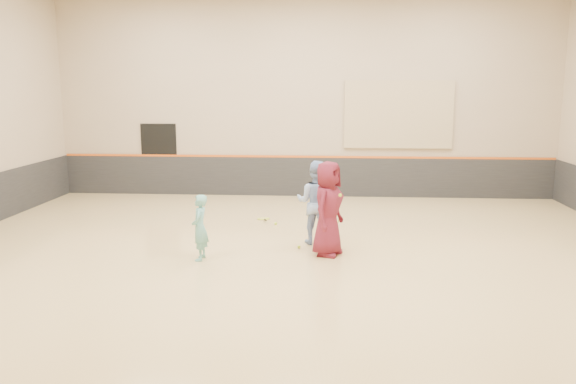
# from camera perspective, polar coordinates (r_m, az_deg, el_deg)

# --- Properties ---
(room) EXTENTS (15.04, 12.04, 6.22)m
(room) POSITION_cam_1_polar(r_m,az_deg,el_deg) (11.30, 0.40, -2.05)
(room) COLOR tan
(room) RESTS_ON ground
(wainscot_back) EXTENTS (14.90, 0.04, 1.20)m
(wainscot_back) POSITION_cam_1_polar(r_m,az_deg,el_deg) (17.20, 1.63, 1.57)
(wainscot_back) COLOR #232326
(wainscot_back) RESTS_ON floor
(accent_stripe) EXTENTS (14.90, 0.03, 0.06)m
(accent_stripe) POSITION_cam_1_polar(r_m,az_deg,el_deg) (17.11, 1.64, 3.61)
(accent_stripe) COLOR #D85914
(accent_stripe) RESTS_ON wall_back
(acoustic_panel) EXTENTS (3.20, 0.08, 2.00)m
(acoustic_panel) POSITION_cam_1_polar(r_m,az_deg,el_deg) (17.11, 11.16, 7.72)
(acoustic_panel) COLOR tan
(acoustic_panel) RESTS_ON wall_back
(doorway) EXTENTS (1.10, 0.05, 2.20)m
(doorway) POSITION_cam_1_polar(r_m,az_deg,el_deg) (17.90, -12.93, 3.27)
(doorway) COLOR black
(doorway) RESTS_ON floor
(girl) EXTENTS (0.31, 0.47, 1.28)m
(girl) POSITION_cam_1_polar(r_m,az_deg,el_deg) (10.91, -8.95, -3.59)
(girl) COLOR #69B6B1
(girl) RESTS_ON floor
(instructor) EXTENTS (1.01, 0.87, 1.78)m
(instructor) POSITION_cam_1_polar(r_m,az_deg,el_deg) (11.89, 2.86, -1.06)
(instructor) COLOR #90ADDF
(instructor) RESTS_ON floor
(young_man) EXTENTS (0.91, 1.08, 1.88)m
(young_man) POSITION_cam_1_polar(r_m,az_deg,el_deg) (11.07, 4.08, -1.69)
(young_man) COLOR maroon
(young_man) RESTS_ON floor
(held_racket) EXTENTS (0.53, 0.53, 0.53)m
(held_racket) POSITION_cam_1_polar(r_m,az_deg,el_deg) (11.67, 4.49, -2.73)
(held_racket) COLOR #95B928
(held_racket) RESTS_ON instructor
(spare_racket) EXTENTS (0.71, 0.71, 0.12)m
(spare_racket) POSITION_cam_1_polar(r_m,az_deg,el_deg) (14.23, -2.52, -2.55)
(spare_racket) COLOR #C4DF31
(spare_racket) RESTS_ON floor
(ball_under_racket) EXTENTS (0.07, 0.07, 0.07)m
(ball_under_racket) POSITION_cam_1_polar(r_m,az_deg,el_deg) (11.67, 1.12, -5.59)
(ball_under_racket) COLOR #ADCC2F
(ball_under_racket) RESTS_ON floor
(ball_in_hand) EXTENTS (0.07, 0.07, 0.07)m
(ball_in_hand) POSITION_cam_1_polar(r_m,az_deg,el_deg) (10.77, 5.33, -0.32)
(ball_in_hand) COLOR #BFD732
(ball_in_hand) RESTS_ON young_man
(ball_beside_spare) EXTENTS (0.07, 0.07, 0.07)m
(ball_beside_spare) POSITION_cam_1_polar(r_m,az_deg,el_deg) (13.65, -1.26, -3.22)
(ball_beside_spare) COLOR #C8EA36
(ball_beside_spare) RESTS_ON floor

